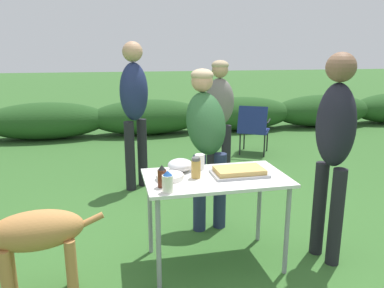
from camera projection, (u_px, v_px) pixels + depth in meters
The scene contains 16 objects.
ground_plane at pixel (214, 262), 3.08m from camera, with size 60.00×60.00×0.00m, color #336028.
shrub_hedge at pixel (148, 117), 7.73m from camera, with size 14.40×0.90×0.72m.
folding_table at pixel (216, 186), 2.92m from camera, with size 1.10×0.64×0.74m.
food_tray at pixel (239, 172), 2.93m from camera, with size 0.43×0.26×0.06m.
plate_stack at pixel (170, 177), 2.83m from camera, with size 0.21×0.21×0.04m, color white.
mixing_bowl at pixel (180, 165), 3.02m from camera, with size 0.21×0.21×0.10m, color silver.
paper_cup_stack at pixel (200, 162), 3.05m from camera, with size 0.08×0.08×0.13m, color white.
mayo_bottle at pixel (168, 182), 2.55m from camera, with size 0.08×0.08×0.16m.
spice_jar at pixel (196, 168), 2.84m from camera, with size 0.07×0.07×0.16m.
bbq_sauce_bottle at pixel (162, 177), 2.65m from camera, with size 0.06×0.06×0.16m.
standing_person_in_red_jacket at pixel (206, 132), 3.53m from camera, with size 0.43×0.52×1.53m.
standing_person_in_dark_puffer at pixel (334, 139), 2.89m from camera, with size 0.31×0.38×1.68m.
standing_person_in_navy_coat at pixel (219, 108), 4.83m from camera, with size 0.47×0.45×1.58m.
standing_person_with_beanie at pixel (134, 102), 4.51m from camera, with size 0.47×0.45×1.80m.
dog at pixel (27, 236), 2.48m from camera, with size 0.97×0.35×0.72m.
camp_chair_green_behind_table at pixel (254, 127), 6.15m from camera, with size 0.69×0.74×0.83m.
Camera 1 is at (-0.78, -2.65, 1.68)m, focal length 35.00 mm.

